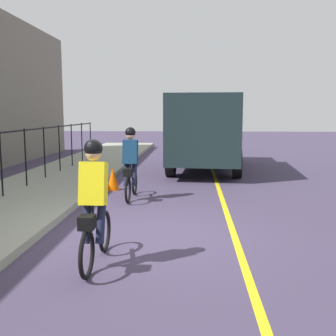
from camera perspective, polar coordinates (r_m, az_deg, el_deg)
The scene contains 6 objects.
ground_plane at distance 7.42m, azimuth -3.23°, elevation -9.34°, with size 80.00×80.00×0.00m, color #3F354E.
lane_line_centre at distance 7.41m, azimuth 9.33°, elevation -9.44°, with size 36.00×0.12×0.01m, color yellow.
cyclist_lead at distance 10.19m, azimuth -5.29°, elevation 0.60°, with size 1.71×0.36×1.83m.
cyclist_follow at distance 5.83m, azimuth -10.35°, elevation -4.98°, with size 1.71×0.36×1.83m.
box_truck_background at distance 15.50m, azimuth 5.38°, elevation 5.45°, with size 6.85×2.90×2.78m.
traffic_cone_near at distance 11.58m, azimuth -7.78°, elevation -1.52°, with size 0.36×0.36×0.64m, color #FD5C02.
Camera 1 is at (-7.04, -0.85, 2.19)m, focal length 43.31 mm.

